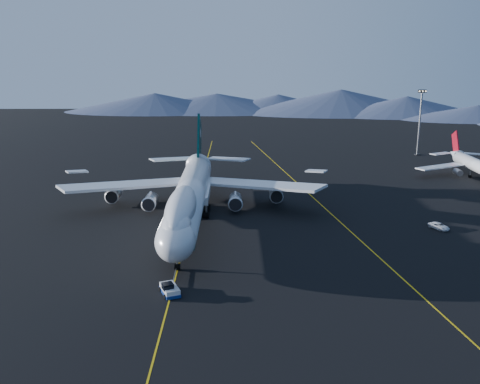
{
  "coord_description": "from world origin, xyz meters",
  "views": [
    {
      "loc": [
        9.44,
        -107.89,
        33.83
      ],
      "look_at": [
        10.47,
        1.36,
        6.0
      ],
      "focal_mm": 40.0,
      "sensor_mm": 36.0,
      "label": 1
    }
  ],
  "objects_px": {
    "boeing_747": "(190,195)",
    "service_van": "(439,226)",
    "floodlight_mast": "(420,122)",
    "pushback_tug": "(170,290)",
    "second_jet": "(478,166)"
  },
  "relations": [
    {
      "from": "boeing_747",
      "to": "floodlight_mast",
      "type": "distance_m",
      "value": 106.99
    },
    {
      "from": "boeing_747",
      "to": "second_jet",
      "type": "distance_m",
      "value": 88.52
    },
    {
      "from": "boeing_747",
      "to": "second_jet",
      "type": "relative_size",
      "value": 1.81
    },
    {
      "from": "floodlight_mast",
      "to": "pushback_tug",
      "type": "bearing_deg",
      "value": -123.19
    },
    {
      "from": "boeing_747",
      "to": "service_van",
      "type": "distance_m",
      "value": 51.12
    },
    {
      "from": "service_van",
      "to": "second_jet",
      "type": "bearing_deg",
      "value": 32.03
    },
    {
      "from": "floodlight_mast",
      "to": "boeing_747",
      "type": "bearing_deg",
      "value": -133.63
    },
    {
      "from": "pushback_tug",
      "to": "boeing_747",
      "type": "bearing_deg",
      "value": 67.54
    },
    {
      "from": "boeing_747",
      "to": "service_van",
      "type": "height_order",
      "value": "boeing_747"
    },
    {
      "from": "pushback_tug",
      "to": "service_van",
      "type": "bearing_deg",
      "value": 8.27
    },
    {
      "from": "second_jet",
      "to": "floodlight_mast",
      "type": "xyz_separation_m",
      "value": [
        -4.98,
        36.89,
        8.07
      ]
    },
    {
      "from": "pushback_tug",
      "to": "floodlight_mast",
      "type": "bearing_deg",
      "value": 34.62
    },
    {
      "from": "boeing_747",
      "to": "pushback_tug",
      "type": "xyz_separation_m",
      "value": [
        -0.16,
        -35.62,
        -5.22
      ]
    },
    {
      "from": "boeing_747",
      "to": "service_van",
      "type": "bearing_deg",
      "value": -6.57
    },
    {
      "from": "second_jet",
      "to": "service_van",
      "type": "height_order",
      "value": "second_jet"
    }
  ]
}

